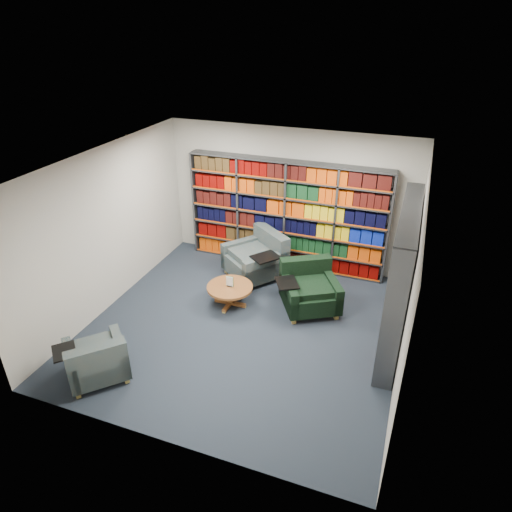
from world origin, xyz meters
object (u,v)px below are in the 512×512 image
(chair_teal_left, at_px, (259,259))
(coffee_table, at_px, (230,290))
(chair_green_right, at_px, (309,290))
(chair_teal_front, at_px, (97,362))

(chair_teal_left, relative_size, coffee_table, 1.70)
(chair_green_right, distance_m, coffee_table, 1.40)
(chair_teal_left, bearing_deg, coffee_table, -96.21)
(chair_teal_front, xyz_separation_m, coffee_table, (1.03, 2.39, 0.01))
(chair_teal_left, xyz_separation_m, coffee_table, (-0.13, -1.17, -0.06))
(chair_teal_left, height_order, coffee_table, chair_teal_left)
(chair_green_right, relative_size, coffee_table, 1.53)
(chair_teal_front, bearing_deg, chair_teal_left, 71.99)
(chair_green_right, xyz_separation_m, chair_teal_front, (-2.36, -2.84, -0.04))
(chair_green_right, distance_m, chair_teal_front, 3.69)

